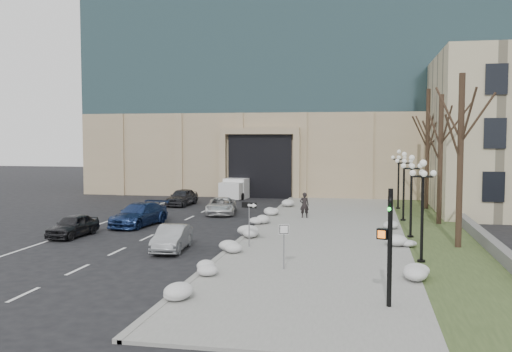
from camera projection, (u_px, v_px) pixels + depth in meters
The scene contains 33 objects.
ground at pixel (209, 290), 21.60m from camera, with size 160.00×160.00×0.00m, color black.
sidewalk at pixel (327, 231), 34.64m from camera, with size 9.00×40.00×0.12m, color #969690.
curb at pixel (255, 228), 35.50m from camera, with size 0.30×40.00×0.14m, color #969690.
grass_strip at pixel (438, 234), 33.41m from camera, with size 4.00×40.00×0.10m, color #354623.
stone_wall at pixel (468, 225), 34.97m from camera, with size 0.50×30.00×0.70m, color slate.
office_tower at pixel (297, 22), 63.38m from camera, with size 40.00×24.70×36.00m.
car_a at pixel (73, 226), 32.90m from camera, with size 1.53×3.79×1.29m, color black.
car_b at pixel (172, 238), 28.93m from camera, with size 1.36×3.89×1.28m, color #989C9F.
car_c at pixel (139, 215), 36.96m from camera, with size 2.06×5.06×1.47m, color navy.
car_d at pixel (221, 206), 42.45m from camera, with size 2.05×4.45×1.24m, color silver.
car_e at pixel (182, 197), 47.81m from camera, with size 1.66×4.14×1.41m, color #2F3035.
pedestrian at pixel (304, 205), 39.74m from camera, with size 0.65×0.43×1.78m, color black.
box_truck at pixel (240, 188), 54.05m from camera, with size 2.73×6.13×1.88m.
one_way_sign at pixel (252, 211), 29.14m from camera, with size 0.89×0.42×2.42m.
keep_sign at pixel (284, 237), 24.30m from camera, with size 0.44×0.15×2.07m.
traffic_signal at pixel (389, 250), 18.95m from camera, with size 0.70×0.92×4.08m.
snow_clump_a at pixel (178, 294), 19.94m from camera, with size 1.10×1.60×0.36m, color silver.
snow_clump_b at pixel (210, 269), 23.69m from camera, with size 1.10×1.60×0.36m, color silver.
snow_clump_c at pixel (235, 248), 28.21m from camera, with size 1.10×1.60×0.36m, color silver.
snow_clump_d at pixel (253, 233), 32.49m from camera, with size 1.10×1.60×0.36m, color silver.
snow_clump_e at pixel (262, 221), 37.27m from camera, with size 1.10×1.60×0.36m, color silver.
snow_clump_f at pixel (275, 212), 41.25m from camera, with size 1.10×1.60×0.36m, color silver.
snow_clump_g at pixel (286, 204), 46.28m from camera, with size 1.10×1.60×0.36m, color silver.
snow_clump_h at pixel (408, 273), 22.97m from camera, with size 1.10×1.60×0.36m, color silver.
snow_clump_i at pixel (401, 243), 29.40m from camera, with size 1.10×1.60×0.36m, color silver.
snow_clump_j at pixel (393, 225), 35.43m from camera, with size 1.10×1.60×0.36m, color silver.
lamppost_a at pixel (423, 197), 25.69m from camera, with size 1.18×1.18×4.76m.
lamppost_b at pixel (411, 185), 32.05m from camera, with size 1.18×1.18×4.76m.
lamppost_c at pixel (404, 177), 38.42m from camera, with size 1.18×1.18×4.76m.
lamppost_d at pixel (399, 171), 44.79m from camera, with size 1.18×1.18×4.76m.
tree_near at pixel (461, 136), 29.00m from camera, with size 3.20×3.20×9.00m.
tree_mid at pixel (441, 141), 36.85m from camera, with size 3.20×3.20×8.50m.
tree_far at pixel (428, 132), 44.64m from camera, with size 3.20×3.20×9.50m.
Camera 1 is at (5.77, -20.52, 5.81)m, focal length 40.00 mm.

